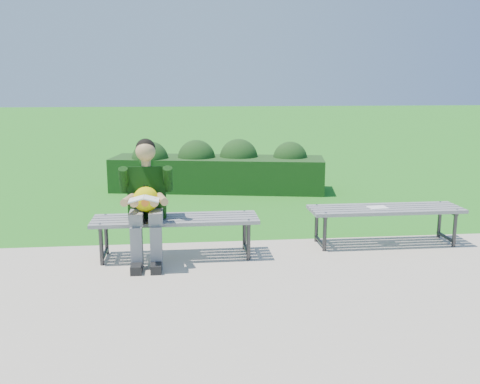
% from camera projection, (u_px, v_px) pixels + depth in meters
% --- Properties ---
extents(ground, '(80.00, 80.00, 0.00)m').
position_uv_depth(ground, '(227.00, 243.00, 6.51)').
color(ground, '#256718').
rests_on(ground, ground).
extents(walkway, '(30.00, 3.50, 0.02)m').
position_uv_depth(walkway, '(243.00, 298.00, 4.80)').
color(walkway, beige).
rests_on(walkway, ground).
extents(hedge, '(3.91, 1.65, 0.92)m').
position_uv_depth(hedge, '(217.00, 169.00, 9.68)').
color(hedge, '#10370E').
rests_on(hedge, ground).
extents(bench_left, '(1.80, 0.50, 0.46)m').
position_uv_depth(bench_left, '(176.00, 222.00, 5.84)').
color(bench_left, gray).
rests_on(bench_left, walkway).
extents(bench_right, '(1.80, 0.50, 0.46)m').
position_uv_depth(bench_right, '(385.00, 212.00, 6.32)').
color(bench_right, gray).
rests_on(bench_right, walkway).
extents(seated_boy, '(0.56, 0.76, 1.31)m').
position_uv_depth(seated_boy, '(146.00, 198.00, 5.66)').
color(seated_boy, gray).
rests_on(seated_boy, walkway).
extents(paper_sheet, '(0.24, 0.18, 0.01)m').
position_uv_depth(paper_sheet, '(377.00, 207.00, 6.30)').
color(paper_sheet, white).
rests_on(paper_sheet, bench_right).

